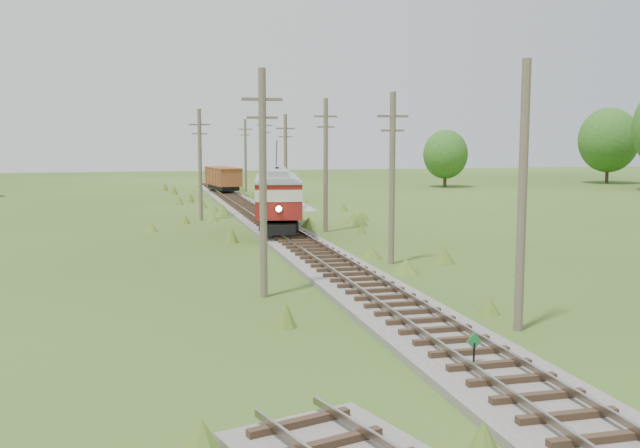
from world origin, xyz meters
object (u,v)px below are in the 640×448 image
object	(u,v)px
switch_marker	(474,349)
streetcar	(277,193)
gravel_pile	(298,204)
gondola	(223,178)

from	to	relation	value
switch_marker	streetcar	distance (m)	30.32
switch_marker	gravel_pile	size ratio (longest dim) A/B	0.32
gondola	gravel_pile	world-z (taller)	gondola
gondola	gravel_pile	size ratio (longest dim) A/B	2.38
streetcar	gravel_pile	world-z (taller)	streetcar
switch_marker	streetcar	bearing A→B (deg)	89.62
streetcar	gondola	distance (m)	33.94
streetcar	gondola	size ratio (longest dim) A/B	1.56
streetcar	gravel_pile	xyz separation A→B (m)	(4.64, 14.82, -2.09)
streetcar	gravel_pile	distance (m)	15.67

